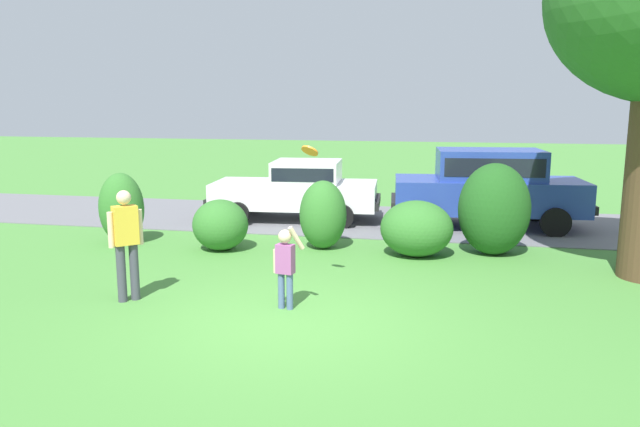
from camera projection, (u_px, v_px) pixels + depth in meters
ground_plane at (291, 322)px, 8.70m from camera, size 80.00×80.00×0.00m
driveway_strip at (364, 220)px, 16.08m from camera, size 28.00×4.40×0.02m
shrub_near_tree at (121, 208)px, 13.42m from camera, size 0.98×0.90×1.55m
shrub_centre_left at (220, 225)px, 12.83m from camera, size 1.16×1.10×1.07m
shrub_centre at (323, 215)px, 12.94m from camera, size 0.99×0.97×1.44m
shrub_centre_right at (417, 229)px, 12.31m from camera, size 1.45×1.27×1.13m
shrub_far_end at (494, 213)px, 12.41m from camera, size 1.43×1.21×1.86m
parked_sedan at (299, 188)px, 16.01m from camera, size 4.53×2.35×1.56m
parked_suv at (488, 184)px, 15.03m from camera, size 4.83×2.39×1.92m
child_thrower at (285, 262)px, 9.14m from camera, size 0.47×0.23×1.29m
frisbee at (310, 151)px, 9.68m from camera, size 0.32×0.25×0.24m
adult_onlooker at (126, 239)px, 9.47m from camera, size 0.41×0.41×1.74m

